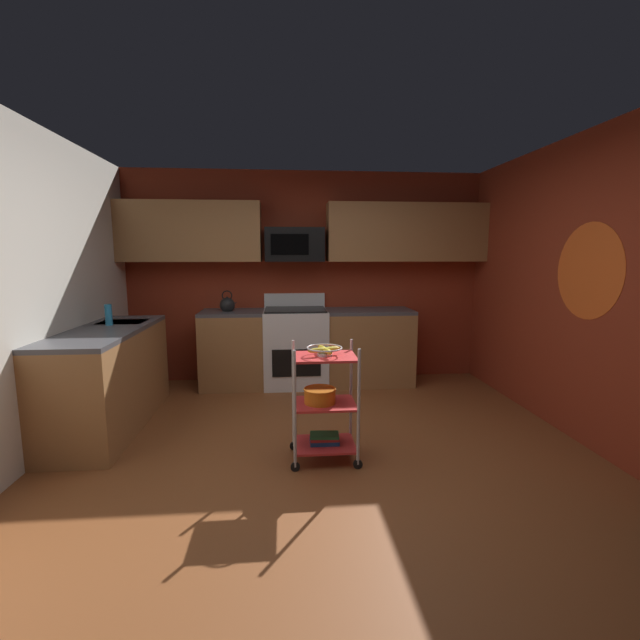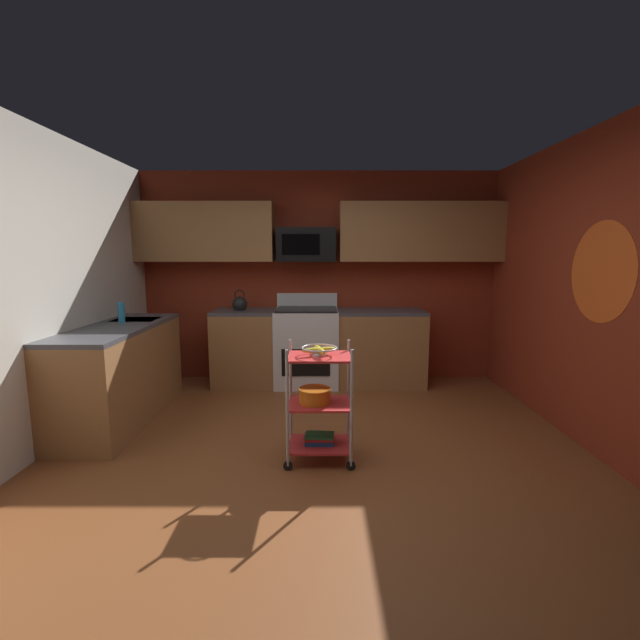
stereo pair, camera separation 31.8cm
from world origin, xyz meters
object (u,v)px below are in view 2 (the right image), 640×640
at_px(kettle, 241,304).
at_px(oven_range, 308,346).
at_px(microwave, 308,245).
at_px(fruit_bowl, 321,350).
at_px(rolling_cart, 321,404).
at_px(mixing_bowl_large, 316,395).
at_px(book_stack, 321,439).
at_px(dish_soap_bottle, 123,312).

bearing_deg(kettle, oven_range, 0.28).
relative_size(microwave, fruit_bowl, 2.57).
bearing_deg(rolling_cart, mixing_bowl_large, -180.00).
xyz_separation_m(rolling_cart, book_stack, (-0.00, 0.00, -0.28)).
relative_size(microwave, book_stack, 3.02).
xyz_separation_m(fruit_bowl, book_stack, (0.00, 0.00, -0.71)).
distance_m(oven_range, microwave, 1.23).
height_order(mixing_bowl_large, dish_soap_bottle, dish_soap_bottle).
relative_size(oven_range, fruit_bowl, 4.04).
height_order(kettle, dish_soap_bottle, kettle).
relative_size(fruit_bowl, dish_soap_bottle, 1.36).
height_order(fruit_bowl, dish_soap_bottle, dish_soap_bottle).
relative_size(oven_range, microwave, 1.57).
bearing_deg(book_stack, kettle, 115.50).
relative_size(rolling_cart, mixing_bowl_large, 3.63).
xyz_separation_m(microwave, fruit_bowl, (0.16, -2.13, -0.82)).
distance_m(rolling_cart, fruit_bowl, 0.42).
bearing_deg(fruit_bowl, book_stack, 82.87).
relative_size(oven_range, book_stack, 4.74).
relative_size(microwave, dish_soap_bottle, 3.50).
height_order(oven_range, kettle, kettle).
height_order(rolling_cart, dish_soap_bottle, dish_soap_bottle).
xyz_separation_m(microwave, kettle, (-0.80, -0.11, -0.70)).
bearing_deg(dish_soap_bottle, kettle, 44.46).
bearing_deg(rolling_cart, kettle, 115.50).
height_order(rolling_cart, kettle, kettle).
relative_size(rolling_cart, dish_soap_bottle, 4.57).
distance_m(microwave, book_stack, 2.63).
xyz_separation_m(book_stack, kettle, (-0.96, 2.02, 0.83)).
bearing_deg(microwave, dish_soap_bottle, -148.92).
xyz_separation_m(oven_range, kettle, (-0.80, -0.00, 0.52)).
distance_m(microwave, rolling_cart, 2.47).
xyz_separation_m(fruit_bowl, mixing_bowl_large, (-0.04, 0.00, -0.36)).
distance_m(fruit_bowl, dish_soap_bottle, 2.22).
distance_m(microwave, fruit_bowl, 2.29).
distance_m(oven_range, kettle, 0.96).
xyz_separation_m(oven_range, rolling_cart, (0.16, -2.02, -0.03)).
bearing_deg(mixing_bowl_large, microwave, 93.34).
bearing_deg(mixing_bowl_large, dish_soap_bottle, 151.44).
height_order(oven_range, dish_soap_bottle, dish_soap_bottle).
xyz_separation_m(microwave, book_stack, (0.16, -2.13, -1.53)).
distance_m(oven_range, dish_soap_bottle, 2.11).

